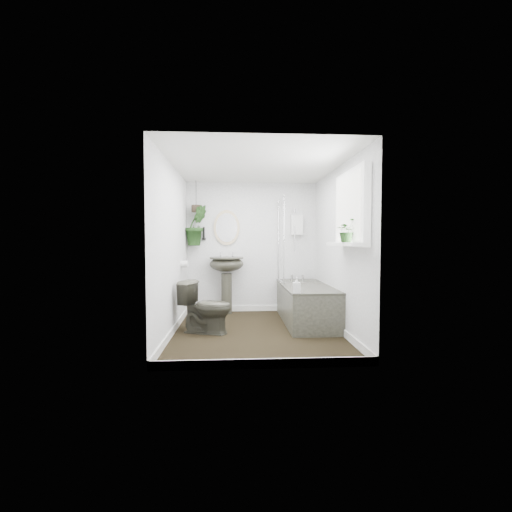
{
  "coord_description": "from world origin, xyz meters",
  "views": [
    {
      "loc": [
        -0.28,
        -4.72,
        1.27
      ],
      "look_at": [
        0.0,
        0.15,
        1.05
      ],
      "focal_mm": 24.0,
      "sensor_mm": 36.0,
      "label": 1
    }
  ],
  "objects": [
    {
      "name": "soap_bottle",
      "position": [
        0.51,
        -0.29,
        0.68
      ],
      "size": [
        0.1,
        0.1,
        0.21
      ],
      "primitive_type": "imported",
      "rotation": [
        0.0,
        0.0,
        -0.08
      ],
      "color": "#342D2C",
      "rests_on": "bathtub"
    },
    {
      "name": "window_recess",
      "position": [
        1.09,
        -0.7,
        1.65
      ],
      "size": [
        0.08,
        1.0,
        0.9
      ],
      "primitive_type": "cube",
      "color": "white",
      "rests_on": "wall_right"
    },
    {
      "name": "wall_right",
      "position": [
        1.16,
        0.0,
        1.15
      ],
      "size": [
        0.02,
        2.8,
        2.3
      ],
      "primitive_type": "cube",
      "color": "white",
      "rests_on": "ground"
    },
    {
      "name": "wall_left",
      "position": [
        -1.16,
        0.0,
        1.15
      ],
      "size": [
        0.02,
        2.8,
        2.3
      ],
      "primitive_type": "cube",
      "color": "white",
      "rests_on": "ground"
    },
    {
      "name": "shower_box",
      "position": [
        0.8,
        1.34,
        1.55
      ],
      "size": [
        0.2,
        0.1,
        0.35
      ],
      "primitive_type": "cube",
      "color": "white",
      "rests_on": "wall_back"
    },
    {
      "name": "window_sill",
      "position": [
        1.02,
        -0.7,
        1.23
      ],
      "size": [
        0.18,
        1.0,
        0.04
      ],
      "primitive_type": "cube",
      "color": "white",
      "rests_on": "wall_right"
    },
    {
      "name": "hanging_pot",
      "position": [
        -0.97,
        1.25,
        1.82
      ],
      "size": [
        0.16,
        0.16,
        0.12
      ],
      "primitive_type": "cylinder",
      "color": "#372B1F",
      "rests_on": "ceiling"
    },
    {
      "name": "bathtub",
      "position": [
        0.8,
        0.5,
        0.29
      ],
      "size": [
        0.72,
        1.72,
        0.58
      ],
      "primitive_type": null,
      "color": "#35342A",
      "rests_on": "floor"
    },
    {
      "name": "skirting",
      "position": [
        0.0,
        0.0,
        0.05
      ],
      "size": [
        2.3,
        2.8,
        0.1
      ],
      "primitive_type": "cube",
      "color": "white",
      "rests_on": "floor"
    },
    {
      "name": "window_blinds",
      "position": [
        1.04,
        -0.7,
        1.65
      ],
      "size": [
        0.01,
        0.86,
        0.76
      ],
      "primitive_type": "cube",
      "color": "white",
      "rests_on": "wall_right"
    },
    {
      "name": "wall_back",
      "position": [
        0.0,
        1.41,
        1.15
      ],
      "size": [
        2.3,
        0.02,
        2.3
      ],
      "primitive_type": "cube",
      "color": "white",
      "rests_on": "ground"
    },
    {
      "name": "oval_mirror",
      "position": [
        -0.45,
        1.37,
        1.5
      ],
      "size": [
        0.46,
        0.03,
        0.62
      ],
      "primitive_type": "ellipsoid",
      "color": "beige",
      "rests_on": "wall_back"
    },
    {
      "name": "wall_front",
      "position": [
        0.0,
        -1.41,
        1.15
      ],
      "size": [
        2.3,
        0.02,
        2.3
      ],
      "primitive_type": "cube",
      "color": "white",
      "rests_on": "ground"
    },
    {
      "name": "toilet",
      "position": [
        -0.7,
        -0.01,
        0.36
      ],
      "size": [
        0.79,
        0.6,
        0.72
      ],
      "primitive_type": "imported",
      "rotation": [
        0.0,
        0.0,
        1.25
      ],
      "color": "#35342A",
      "rests_on": "floor"
    },
    {
      "name": "floor",
      "position": [
        0.0,
        0.0,
        -0.01
      ],
      "size": [
        2.3,
        2.8,
        0.02
      ],
      "primitive_type": "cube",
      "color": "#2D2314",
      "rests_on": "ground"
    },
    {
      "name": "wall_sconce",
      "position": [
        -0.85,
        1.36,
        1.4
      ],
      "size": [
        0.04,
        0.04,
        0.22
      ],
      "primitive_type": "cylinder",
      "color": "black",
      "rests_on": "wall_back"
    },
    {
      "name": "hanging_plant",
      "position": [
        -0.97,
        1.25,
        1.53
      ],
      "size": [
        0.48,
        0.45,
        0.7
      ],
      "primitive_type": "imported",
      "rotation": [
        0.0,
        0.0,
        0.47
      ],
      "color": "black",
      "rests_on": "ceiling"
    },
    {
      "name": "ceiling",
      "position": [
        0.0,
        0.0,
        2.31
      ],
      "size": [
        2.3,
        2.8,
        0.02
      ],
      "primitive_type": "cube",
      "color": "white",
      "rests_on": "ground"
    },
    {
      "name": "bath_screen",
      "position": [
        0.47,
        0.99,
        1.28
      ],
      "size": [
        0.04,
        0.72,
        1.4
      ],
      "primitive_type": null,
      "color": "silver",
      "rests_on": "bathtub"
    },
    {
      "name": "sill_plant",
      "position": [
        0.97,
        -0.9,
        1.38
      ],
      "size": [
        0.3,
        0.29,
        0.26
      ],
      "primitive_type": "imported",
      "rotation": [
        0.0,
        0.0,
        0.42
      ],
      "color": "black",
      "rests_on": "window_sill"
    },
    {
      "name": "toilet_roll_holder",
      "position": [
        -1.1,
        0.7,
        0.9
      ],
      "size": [
        0.11,
        0.11,
        0.11
      ],
      "primitive_type": "cylinder",
      "rotation": [
        0.0,
        1.57,
        0.0
      ],
      "color": "white",
      "rests_on": "wall_left"
    },
    {
      "name": "pedestal_sink",
      "position": [
        -0.45,
        1.21,
        0.5
      ],
      "size": [
        0.59,
        0.5,
        0.99
      ],
      "primitive_type": null,
      "rotation": [
        0.0,
        0.0,
        -0.01
      ],
      "color": "#35342A",
      "rests_on": "floor"
    }
  ]
}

